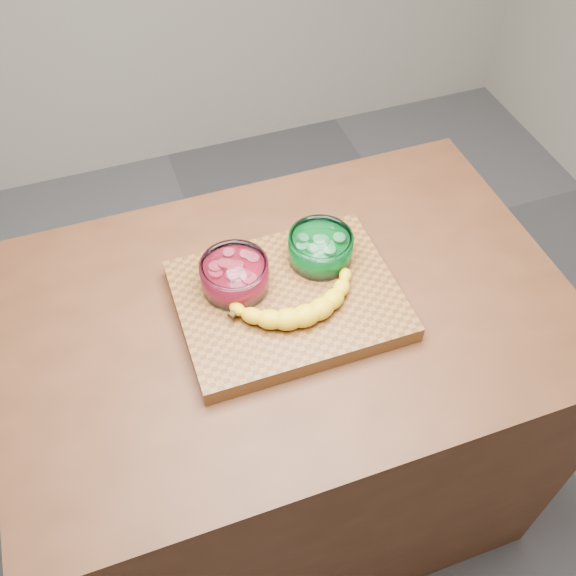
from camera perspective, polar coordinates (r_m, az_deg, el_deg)
name	(u,v)px	position (r m, az deg, el deg)	size (l,w,h in m)	color
ground	(288,482)	(2.13, 0.00, -16.86)	(3.50, 3.50, 0.00)	#515155
counter	(288,412)	(1.73, 0.00, -10.96)	(1.20, 0.80, 0.90)	#4E2A17
cutting_board	(288,300)	(1.33, 0.00, -1.11)	(0.45, 0.35, 0.04)	brown
bowl_red	(235,275)	(1.31, -4.75, 1.15)	(0.14, 0.14, 0.07)	white
bowl_green	(320,248)	(1.36, 2.89, 3.59)	(0.14, 0.14, 0.06)	white
banana	(298,303)	(1.28, 0.86, -1.33)	(0.30, 0.14, 0.04)	yellow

